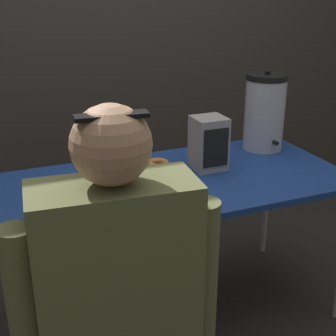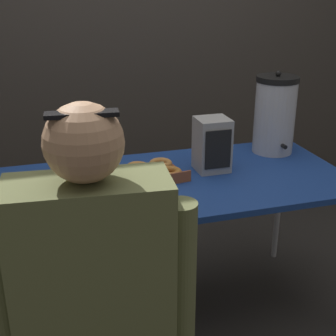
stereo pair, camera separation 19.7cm
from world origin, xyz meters
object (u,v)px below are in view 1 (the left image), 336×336
object	(u,v)px
person_seated	(119,318)
donut_box	(142,175)
space_heater	(209,143)
coffee_urn	(265,112)
cell_phone	(135,213)

from	to	relation	value
person_seated	donut_box	bearing A→B (deg)	-109.58
space_heater	donut_box	bearing A→B (deg)	-178.29
donut_box	coffee_urn	size ratio (longest dim) A/B	0.96
cell_phone	coffee_urn	bearing A→B (deg)	2.60
coffee_urn	person_seated	distance (m)	1.42
coffee_urn	person_seated	xyz separation A→B (m)	(-1.07, -0.87, -0.34)
coffee_urn	space_heater	size ratio (longest dim) A/B	1.69
donut_box	person_seated	bearing A→B (deg)	-122.98
donut_box	cell_phone	world-z (taller)	donut_box
coffee_urn	person_seated	size ratio (longest dim) A/B	0.33
coffee_urn	cell_phone	distance (m)	1.02
donut_box	person_seated	distance (m)	0.79
coffee_urn	space_heater	world-z (taller)	coffee_urn
cell_phone	space_heater	world-z (taller)	space_heater
cell_phone	space_heater	distance (m)	0.59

